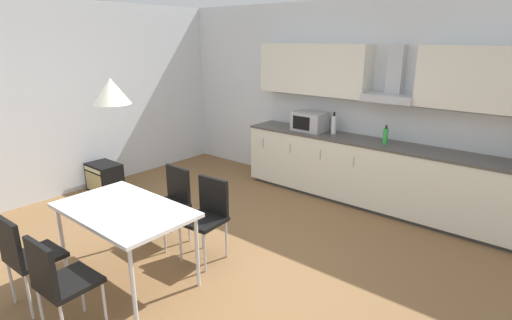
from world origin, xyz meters
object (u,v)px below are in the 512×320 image
at_px(chair_near_right, 57,278).
at_px(chair_near_left, 25,252).
at_px(pendant_lamp, 111,91).
at_px(chair_far_right, 208,211).
at_px(chair_far_left, 172,197).
at_px(guitar_amp, 105,177).
at_px(dining_table, 124,213).
at_px(bottle_green, 386,136).
at_px(bottle_white, 334,125).
at_px(microwave, 310,122).

bearing_deg(chair_near_right, chair_near_left, -180.00).
bearing_deg(pendant_lamp, chair_far_right, 69.63).
relative_size(chair_near_left, pendant_lamp, 2.72).
xyz_separation_m(chair_near_right, chair_far_left, (-0.60, 1.57, 0.00)).
bearing_deg(guitar_amp, chair_near_left, -42.96).
xyz_separation_m(dining_table, pendant_lamp, (0.00, 0.00, 1.13)).
distance_m(chair_near_left, guitar_amp, 2.79).
bearing_deg(bottle_green, chair_near_left, -110.37).
relative_size(bottle_white, chair_far_left, 0.37).
distance_m(bottle_green, pendant_lamp, 3.50).
xyz_separation_m(chair_near_left, guitar_amp, (-2.03, 1.89, -0.31)).
height_order(chair_near_right, guitar_amp, chair_near_right).
distance_m(bottle_white, bottle_green, 0.82).
xyz_separation_m(chair_near_left, chair_far_right, (0.59, 1.57, 0.00)).
relative_size(bottle_white, chair_near_left, 0.37).
relative_size(microwave, guitar_amp, 0.92).
bearing_deg(bottle_white, guitar_amp, -141.11).
xyz_separation_m(chair_near_right, pendant_lamp, (-0.30, 0.79, 1.30)).
distance_m(chair_near_left, chair_far_left, 1.57).
bearing_deg(pendant_lamp, guitar_amp, 154.63).
height_order(microwave, chair_far_right, microwave).
bearing_deg(chair_near_right, microwave, 94.53).
xyz_separation_m(microwave, chair_far_right, (0.31, -2.43, -0.53)).
distance_m(dining_table, pendant_lamp, 1.13).
distance_m(microwave, bottle_white, 0.38).
height_order(chair_near_left, chair_far_left, same).
bearing_deg(chair_far_right, chair_near_left, -110.48).
bearing_deg(dining_table, chair_near_left, -110.59).
distance_m(chair_near_right, chair_near_left, 0.60).
bearing_deg(chair_near_right, guitar_amp, 144.28).
relative_size(microwave, chair_near_left, 0.55).
distance_m(guitar_amp, pendant_lamp, 3.04).
bearing_deg(chair_near_left, dining_table, 69.41).
bearing_deg(microwave, guitar_amp, -137.58).
distance_m(dining_table, guitar_amp, 2.62).
distance_m(microwave, chair_far_left, 2.50).
distance_m(chair_near_right, chair_far_left, 1.68).
distance_m(microwave, dining_table, 3.24).
distance_m(chair_near_left, pendant_lamp, 1.55).
bearing_deg(chair_far_left, chair_near_left, -89.98).
height_order(dining_table, pendant_lamp, pendant_lamp).
relative_size(bottle_white, guitar_amp, 0.62).
bearing_deg(chair_near_left, microwave, 85.99).
bearing_deg(dining_table, microwave, 90.27).
height_order(microwave, pendant_lamp, pendant_lamp).
xyz_separation_m(bottle_white, bottle_green, (0.82, -0.08, -0.03)).
xyz_separation_m(bottle_green, dining_table, (-1.18, -3.19, -0.33)).
bearing_deg(pendant_lamp, chair_near_left, -110.59).
relative_size(bottle_white, bottle_green, 1.26).
bearing_deg(guitar_amp, bottle_white, 38.89).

